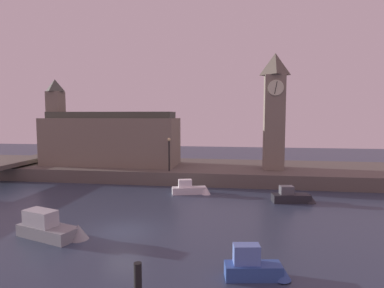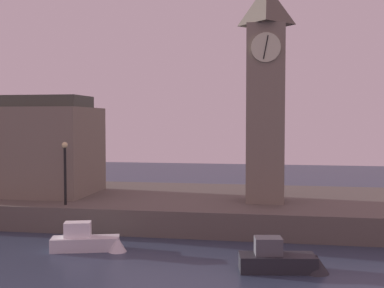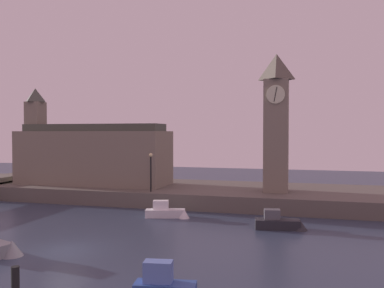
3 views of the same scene
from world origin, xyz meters
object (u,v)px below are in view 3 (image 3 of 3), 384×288
at_px(parliament_hall, 90,154).
at_px(clock_tower, 276,121).
at_px(boat_tour_blue, 168,287).
at_px(boat_barge_dark, 281,223).
at_px(boat_ferry_white, 168,212).
at_px(streetlamp, 151,168).

bearing_deg(parliament_hall, clock_tower, -2.32).
height_order(parliament_hall, boat_tour_blue, parliament_hall).
height_order(boat_barge_dark, boat_tour_blue, boat_tour_blue).
bearing_deg(parliament_hall, boat_ferry_white, -34.23).
xyz_separation_m(parliament_hall, boat_barge_dark, (21.58, -9.95, -4.35)).
relative_size(parliament_hall, boat_barge_dark, 4.24).
distance_m(boat_barge_dark, boat_tour_blue, 14.93).
xyz_separation_m(parliament_hall, boat_tour_blue, (17.50, -24.31, -4.26)).
distance_m(boat_ferry_white, boat_tour_blue, 17.04).
distance_m(clock_tower, boat_ferry_white, 13.79).
bearing_deg(boat_tour_blue, clock_tower, 82.52).
xyz_separation_m(clock_tower, boat_tour_blue, (-3.08, -23.48, -7.83)).
xyz_separation_m(boat_ferry_white, boat_tour_blue, (5.48, -16.14, 0.09)).
distance_m(streetlamp, boat_tour_blue, 22.29).
relative_size(streetlamp, boat_ferry_white, 0.93).
bearing_deg(boat_barge_dark, clock_tower, 96.21).
height_order(clock_tower, boat_barge_dark, clock_tower).
bearing_deg(clock_tower, streetlamp, -164.73).
bearing_deg(clock_tower, boat_tour_blue, -97.48).
bearing_deg(boat_barge_dark, parliament_hall, 155.25).
bearing_deg(boat_barge_dark, boat_tour_blue, -105.84).
height_order(clock_tower, boat_ferry_white, clock_tower).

